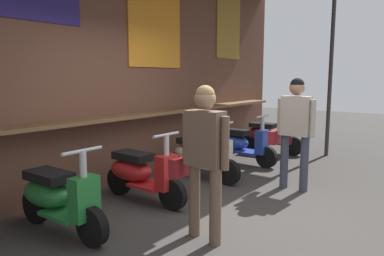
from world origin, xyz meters
name	(u,v)px	position (x,y,z in m)	size (l,w,h in m)	color
ground_plane	(207,218)	(0.00, 0.00, 0.00)	(29.27, 29.27, 0.00)	#383533
market_stall_facade	(98,50)	(-0.01, 1.89, 2.04)	(10.45, 2.29, 3.72)	brown
scooter_green	(56,197)	(-1.27, 1.08, 0.39)	(0.46, 1.40, 0.97)	#237533
scooter_red	(140,173)	(-0.03, 1.08, 0.39)	(0.46, 1.40, 0.97)	red
scooter_cream	(200,155)	(1.34, 1.08, 0.39)	(0.49, 1.40, 0.97)	beige
scooter_blue	(239,143)	(2.64, 1.08, 0.39)	(0.46, 1.40, 0.97)	#233D9E
scooter_maroon	(268,135)	(3.88, 1.08, 0.39)	(0.50, 1.40, 0.97)	maroon
shopper_with_handbag	(295,123)	(1.70, -0.36, 1.00)	(0.27, 0.65, 1.65)	#383D4C
shopper_browsing	(203,149)	(-0.47, -0.28, 0.95)	(0.26, 0.63, 1.58)	brown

